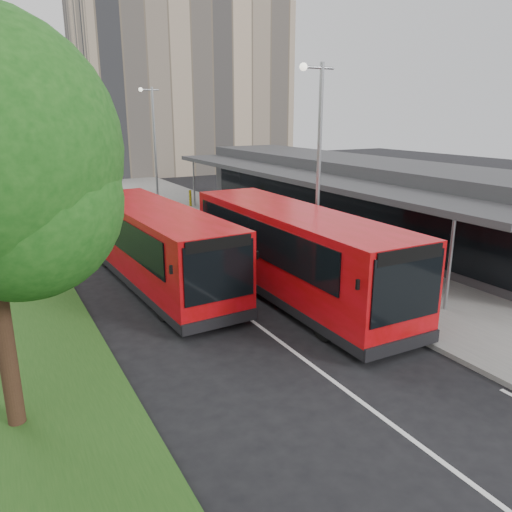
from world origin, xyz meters
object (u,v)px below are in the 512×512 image
Objects in this scene: lamp_post_near at (317,160)px; bus_main at (293,253)px; car_near at (88,173)px; bus_second at (156,246)px; car_far at (38,170)px; litter_bin at (252,224)px; lamp_post_far at (153,138)px; bollard at (190,198)px.

lamp_post_near reaches higher than bus_main.
bus_main reaches higher than car_near.
bus_second is 3.47× the size of car_far.
bus_main reaches higher than litter_bin.
bus_main is 14.52× the size of litter_bin.
lamp_post_far is 18.79m from bus_second.
bollard reaches higher than car_far.
lamp_post_near reaches higher than bus_second.
litter_bin is 0.25× the size of car_far.
lamp_post_near is 1.00× the size of lamp_post_far.
car_far is at bearing 105.13° from bollard.
litter_bin is 28.06m from car_near.
lamp_post_far reaches higher than bus_second.
car_near is 1.28× the size of car_far.
lamp_post_near is 0.72× the size of bus_main.
bollard is (-0.10, 8.88, 0.17)m from litter_bin.
lamp_post_far is at bearing 115.28° from bollard.
lamp_post_near is at bearing -100.18° from car_near.
litter_bin is at bearing -70.69° from car_far.
lamp_post_far reaches higher than litter_bin.
bus_second is at bearing -109.58° from car_near.
lamp_post_far is 10.40× the size of litter_bin.
bollard is (7.09, 14.57, -0.84)m from bus_second.
lamp_post_near reaches higher than litter_bin.
bus_main is at bearing -44.94° from bus_second.
bollard is at bearing 61.45° from bus_second.
bollard is (3.20, 18.12, -0.91)m from bus_main.
lamp_post_far reaches higher than bollard.
lamp_post_near is 7.24× the size of bollard.
car_near is 8.32m from car_far.
litter_bin is at bearing -89.34° from bollard.
car_near is (-3.42, 27.85, 0.14)m from litter_bin.
bus_second is (-5.64, 2.36, -3.17)m from lamp_post_near.
litter_bin is at bearing 79.12° from lamp_post_near.
bus_second is 33.77m from car_near.
bus_main is 44.68m from car_far.
lamp_post_near reaches higher than car_far.
car_near is at bearing -55.00° from car_far.
bus_main is (-1.75, -1.19, -3.10)m from lamp_post_near.
car_far is at bearing 103.71° from lamp_post_far.
bus_second is at bearing 138.28° from bus_main.
car_near is at bearing 96.99° from litter_bin.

